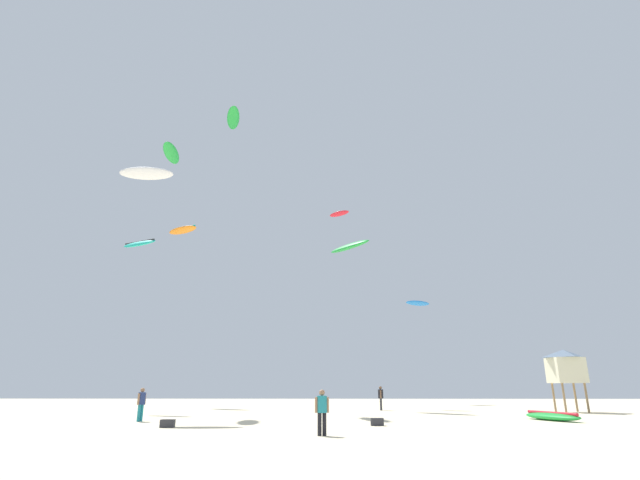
# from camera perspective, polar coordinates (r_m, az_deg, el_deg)

# --- Properties ---
(ground_plane) EXTENTS (120.00, 120.00, 0.00)m
(ground_plane) POSITION_cam_1_polar(r_m,az_deg,el_deg) (12.13, -1.24, -25.15)
(ground_plane) COLOR beige
(person_foreground) EXTENTS (0.50, 0.35, 1.55)m
(person_foreground) POSITION_cam_1_polar(r_m,az_deg,el_deg) (17.70, 0.24, -19.78)
(person_foreground) COLOR black
(person_foreground) RESTS_ON ground
(person_midground) EXTENTS (0.36, 0.49, 1.60)m
(person_midground) POSITION_cam_1_polar(r_m,az_deg,el_deg) (26.42, -20.86, -17.87)
(person_midground) COLOR teal
(person_midground) RESTS_ON ground
(person_left) EXTENTS (0.38, 0.56, 1.70)m
(person_left) POSITION_cam_1_polar(r_m,az_deg,el_deg) (36.75, 7.38, -18.29)
(person_left) COLOR #2D2D33
(person_left) RESTS_ON ground
(kite_grounded_near) EXTENTS (2.11, 3.76, 0.45)m
(kite_grounded_near) POSITION_cam_1_polar(r_m,az_deg,el_deg) (28.20, 26.35, -18.63)
(kite_grounded_near) COLOR green
(kite_grounded_near) RESTS_ON ground
(lifeguard_tower) EXTENTS (2.30, 2.30, 4.15)m
(lifeguard_tower) POSITION_cam_1_polar(r_m,az_deg,el_deg) (37.96, 27.62, -13.37)
(lifeguard_tower) COLOR #8C704C
(lifeguard_tower) RESTS_ON ground
(cooler_box) EXTENTS (0.56, 0.36, 0.32)m
(cooler_box) POSITION_cam_1_polar(r_m,az_deg,el_deg) (22.25, -18.02, -20.43)
(cooler_box) COLOR #2D2D33
(cooler_box) RESTS_ON ground
(gear_bag) EXTENTS (0.56, 0.36, 0.32)m
(gear_bag) POSITION_cam_1_polar(r_m,az_deg,el_deg) (22.43, 6.95, -21.07)
(gear_bag) COLOR #2D2D33
(gear_bag) RESTS_ON ground
(kite_aloft_0) EXTENTS (3.92, 4.21, 0.96)m
(kite_aloft_0) POSITION_cam_1_polar(r_m,az_deg,el_deg) (39.40, 3.60, -0.80)
(kite_aloft_0) COLOR green
(kite_aloft_1) EXTENTS (1.99, 4.16, 0.52)m
(kite_aloft_1) POSITION_cam_1_polar(r_m,az_deg,el_deg) (45.27, -10.49, 14.35)
(kite_aloft_1) COLOR green
(kite_aloft_2) EXTENTS (2.23, 1.86, 0.49)m
(kite_aloft_2) POSITION_cam_1_polar(r_m,az_deg,el_deg) (47.34, 2.35, 3.21)
(kite_aloft_2) COLOR red
(kite_aloft_3) EXTENTS (3.20, 2.36, 0.61)m
(kite_aloft_3) POSITION_cam_1_polar(r_m,az_deg,el_deg) (52.66, 11.79, -7.52)
(kite_aloft_3) COLOR blue
(kite_aloft_4) EXTENTS (1.39, 3.66, 0.74)m
(kite_aloft_4) POSITION_cam_1_polar(r_m,az_deg,el_deg) (39.21, -17.61, 10.01)
(kite_aloft_4) COLOR green
(kite_aloft_5) EXTENTS (3.88, 3.03, 0.66)m
(kite_aloft_5) POSITION_cam_1_polar(r_m,az_deg,el_deg) (50.08, -16.34, 1.17)
(kite_aloft_5) COLOR orange
(kite_aloft_6) EXTENTS (3.33, 2.20, 0.80)m
(kite_aloft_6) POSITION_cam_1_polar(r_m,az_deg,el_deg) (39.04, -21.08, -0.39)
(kite_aloft_6) COLOR #19B29E
(kite_aloft_7) EXTENTS (3.57, 1.26, 0.82)m
(kite_aloft_7) POSITION_cam_1_polar(r_m,az_deg,el_deg) (33.25, -20.33, 7.59)
(kite_aloft_7) COLOR white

